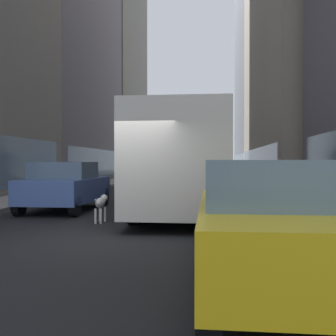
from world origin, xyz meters
TOP-DOWN VIEW (x-y plane):
  - ground_plane at (0.00, 35.00)m, footprint 120.00×120.00m
  - sidewalk_left at (-5.70, 35.00)m, footprint 2.40×110.00m
  - sidewalk_right at (5.70, 35.00)m, footprint 2.40×110.00m
  - building_left_far at (-11.90, 45.47)m, footprint 8.13×18.02m
  - building_right_mid at (11.90, 25.78)m, footprint 11.94×23.49m
  - building_right_far at (11.90, 48.87)m, footprint 11.33×21.12m
  - transit_bus at (1.20, 5.91)m, footprint 2.78×11.53m
  - car_yellow_taxi at (2.80, -3.04)m, footprint 1.87×4.58m
  - car_white_van at (-1.20, 33.72)m, footprint 1.76×4.24m
  - car_grey_wagon at (-2.80, 24.63)m, footprint 1.86×4.39m
  - car_blue_hatchback at (-2.80, 4.55)m, footprint 1.95×4.07m
  - box_truck at (1.20, 18.59)m, footprint 2.30×7.50m
  - dalmatian_dog at (-0.90, 2.03)m, footprint 0.22×0.96m

SIDE VIEW (x-z plane):
  - ground_plane at x=0.00m, z-range 0.00..0.00m
  - sidewalk_left at x=-5.70m, z-range 0.00..0.15m
  - sidewalk_right at x=5.70m, z-range 0.00..0.15m
  - dalmatian_dog at x=-0.90m, z-range 0.15..0.87m
  - car_white_van at x=-1.20m, z-range 0.01..1.63m
  - car_blue_hatchback at x=-2.80m, z-range 0.01..1.63m
  - car_grey_wagon at x=-2.80m, z-range 0.01..1.63m
  - car_yellow_taxi at x=2.80m, z-range 0.01..1.63m
  - box_truck at x=1.20m, z-range 0.14..3.19m
  - transit_bus at x=1.20m, z-range 0.25..3.30m
  - building_right_mid at x=11.90m, z-range -0.01..26.15m
  - building_left_far at x=-11.90m, z-range -0.01..38.45m
  - building_right_far at x=11.90m, z-range -0.01..39.39m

